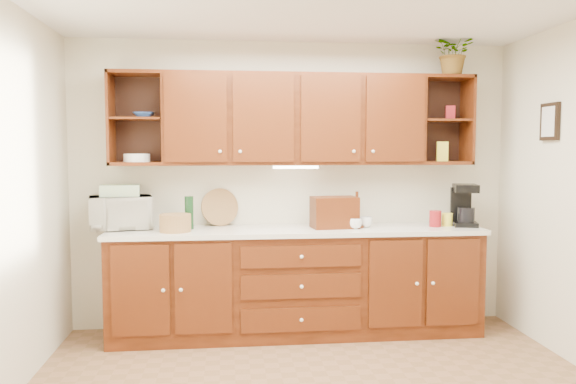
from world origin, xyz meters
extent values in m
plane|color=beige|center=(0.00, 1.75, 1.30)|extent=(4.00, 0.00, 4.00)
cube|color=#361406|center=(0.00, 1.45, 0.45)|extent=(3.20, 0.60, 0.90)
cube|color=silver|center=(0.00, 1.44, 0.92)|extent=(3.24, 0.64, 0.04)
cube|color=#361406|center=(0.00, 1.58, 1.89)|extent=(2.30, 0.33, 0.80)
cube|color=black|center=(-1.38, 1.74, 1.89)|extent=(0.45, 0.02, 0.80)
cube|color=black|center=(1.38, 1.74, 1.89)|extent=(0.45, 0.02, 0.80)
cube|color=#361406|center=(-1.38, 1.58, 1.89)|extent=(0.43, 0.30, 0.02)
cube|color=#361406|center=(1.38, 1.58, 1.89)|extent=(0.43, 0.30, 0.02)
cube|color=#361406|center=(1.38, 1.58, 2.27)|extent=(0.45, 0.33, 0.03)
cube|color=white|center=(0.00, 1.53, 1.47)|extent=(0.40, 0.05, 0.02)
cube|color=black|center=(1.98, 0.90, 1.85)|extent=(0.03, 0.24, 0.30)
cylinder|color=#A57244|center=(-1.04, 1.35, 1.01)|extent=(0.34, 0.34, 0.15)
imported|color=silver|center=(-1.52, 1.56, 1.08)|extent=(0.58, 0.46, 0.29)
cube|color=#EAF171|center=(-1.52, 1.56, 1.27)|extent=(0.35, 0.28, 0.10)
cylinder|color=black|center=(-0.93, 1.50, 1.08)|extent=(0.09, 0.09, 0.29)
cylinder|color=#A57244|center=(-0.67, 1.69, 0.95)|extent=(0.35, 0.18, 0.34)
cube|color=#361406|center=(0.33, 1.44, 1.08)|extent=(0.41, 0.28, 0.27)
cylinder|color=#361406|center=(0.53, 1.43, 1.10)|extent=(0.03, 0.03, 0.32)
cylinder|color=#361406|center=(0.53, 1.43, 0.95)|extent=(0.13, 0.13, 0.02)
imported|color=white|center=(0.61, 1.44, 0.99)|extent=(0.13, 0.13, 0.09)
imported|color=white|center=(0.48, 1.50, 0.99)|extent=(0.13, 0.13, 0.09)
imported|color=white|center=(0.50, 1.36, 0.99)|extent=(0.13, 0.13, 0.09)
cylinder|color=maroon|center=(1.24, 1.41, 1.01)|extent=(0.11, 0.11, 0.14)
cylinder|color=white|center=(0.46, 1.42, 1.04)|extent=(0.10, 0.10, 0.20)
cylinder|color=yellow|center=(1.36, 1.45, 1.00)|extent=(0.12, 0.12, 0.11)
cube|color=black|center=(1.52, 1.43, 0.96)|extent=(0.26, 0.30, 0.04)
cube|color=black|center=(1.52, 1.53, 1.12)|extent=(0.19, 0.10, 0.32)
cube|color=black|center=(1.52, 1.43, 1.28)|extent=(0.26, 0.30, 0.07)
cylinder|color=black|center=(1.52, 1.41, 1.04)|extent=(0.18, 0.18, 0.14)
imported|color=#294D97|center=(-1.31, 1.56, 1.92)|extent=(0.19, 0.19, 0.04)
cylinder|color=white|center=(-1.38, 1.58, 1.56)|extent=(0.23, 0.23, 0.07)
cube|color=yellow|center=(1.36, 1.58, 1.61)|extent=(0.12, 0.10, 0.18)
cube|color=maroon|center=(1.42, 1.58, 1.96)|extent=(0.10, 0.09, 0.12)
imported|color=#999999|center=(1.43, 1.52, 2.49)|extent=(0.44, 0.41, 0.40)
camera|label=1|loc=(-0.60, -3.38, 1.63)|focal=35.00mm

